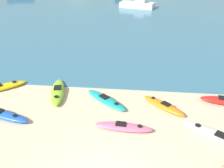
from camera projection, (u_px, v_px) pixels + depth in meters
The scene contains 8 objects.
kayak_on_sand_0 at pixel (58, 92), 15.14m from camera, with size 1.38×3.18×0.37m.
kayak_on_sand_2 at pixel (218, 137), 11.61m from camera, with size 3.35×2.69×0.32m.
kayak_on_sand_4 at pixel (124, 127), 12.22m from camera, with size 2.75×0.82×0.34m.
kayak_on_sand_5 at pixel (1, 114), 13.11m from camera, with size 3.39×1.60×0.38m.
kayak_on_sand_6 at pixel (164, 105), 13.84m from camera, with size 2.36×2.19×0.35m.
kayak_on_sand_7 at pixel (106, 100), 14.40m from camera, with size 2.68×2.44×0.30m.
kayak_on_sand_9 at pixel (0, 87), 15.60m from camera, with size 2.87×2.40×0.35m.
moored_boat_2 at pixel (137, 4), 35.81m from camera, with size 4.89×2.92×1.22m.
Camera 1 is at (1.14, -6.21, 7.65)m, focal length 42.00 mm.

